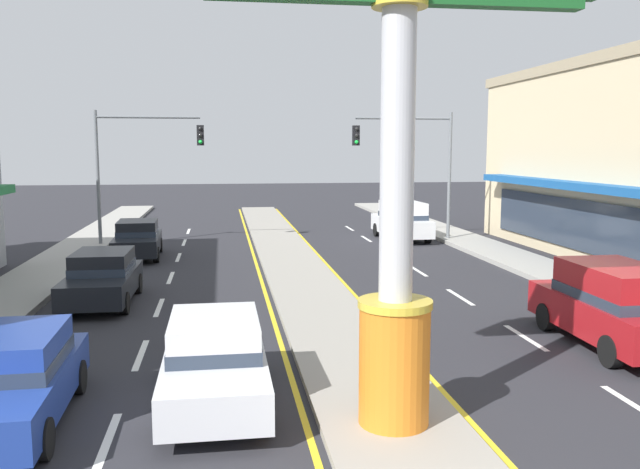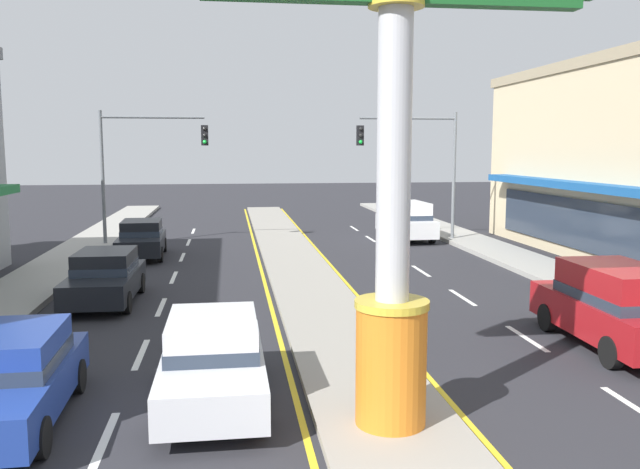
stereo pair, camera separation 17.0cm
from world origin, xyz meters
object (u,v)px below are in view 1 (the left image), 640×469
suv_far_right_lane (402,220)px  suv_kerb_right (615,304)px  traffic_light_right_side (415,154)px  district_sign (397,152)px  sedan_near_right_lane (138,239)px  sedan_mid_left_lane (103,277)px  traffic_light_left_side (137,154)px  sedan_far_left_oncoming (215,359)px  sedan_near_left_lane (10,378)px

suv_far_right_lane → suv_kerb_right: same height
traffic_light_right_side → district_sign: bearing=-107.3°
sedan_near_right_lane → sedan_mid_left_lane: (0.00, -8.30, 0.00)m
traffic_light_left_side → traffic_light_right_side: (12.83, -0.58, 0.00)m
traffic_light_right_side → sedan_far_left_oncoming: (-9.25, -18.97, -3.46)m
district_sign → suv_far_right_lane: district_sign is taller
traffic_light_right_side → suv_kerb_right: (-0.29, -16.95, -3.26)m
sedan_near_right_lane → sedan_far_left_oncoming: bearing=-78.6°
sedan_near_left_lane → traffic_light_right_side: bearing=57.2°
sedan_near_left_lane → suv_far_right_lane: bearing=59.1°
sedan_far_left_oncoming → traffic_light_left_side: bearing=100.4°
sedan_near_left_lane → sedan_mid_left_lane: size_ratio=1.00×
sedan_far_left_oncoming → traffic_light_right_side: bearing=64.0°
sedan_mid_left_lane → suv_kerb_right: bearing=-26.5°
sedan_mid_left_lane → traffic_light_left_side: bearing=91.4°
sedan_near_right_lane → suv_kerb_right: suv_kerb_right is taller
suv_far_right_lane → sedan_near_left_lane: bearing=-120.9°
sedan_near_left_lane → suv_kerb_right: 12.52m
district_sign → suv_far_right_lane: (6.13, 21.66, -3.46)m
suv_far_right_lane → district_sign: bearing=-105.8°
traffic_light_right_side → suv_far_right_lane: size_ratio=1.33×
sedan_far_left_oncoming → suv_kerb_right: (8.96, 2.02, 0.20)m
district_sign → suv_kerb_right: district_sign is taller
district_sign → traffic_light_right_side: bearing=72.7°
suv_far_right_lane → sedan_far_left_oncoming: 21.91m
district_sign → traffic_light_left_side: bearing=106.8°
sedan_near_right_lane → traffic_light_left_side: bearing=95.2°
traffic_light_right_side → sedan_mid_left_lane: size_ratio=1.43×
traffic_light_right_side → suv_kerb_right: bearing=-91.0°
sedan_mid_left_lane → suv_kerb_right: suv_kerb_right is taller
traffic_light_left_side → sedan_near_right_lane: (0.28, -3.12, -3.46)m
traffic_light_right_side → sedan_near_right_lane: traffic_light_right_side is taller
suv_far_right_lane → suv_kerb_right: bearing=-90.0°
sedan_near_left_lane → district_sign: bearing=-10.8°
district_sign → sedan_far_left_oncoming: district_sign is taller
sedan_mid_left_lane → suv_kerb_right: size_ratio=0.93×
sedan_mid_left_lane → suv_kerb_right: 13.70m
traffic_light_right_side → suv_far_right_lane: 3.43m
district_sign → traffic_light_left_side: 22.17m
district_sign → traffic_light_left_side: size_ratio=1.31×
suv_kerb_right → sedan_near_left_lane: bearing=-168.4°
sedan_far_left_oncoming → sedan_mid_left_lane: bearing=112.1°
suv_far_right_lane → suv_kerb_right: size_ratio=1.01×
sedan_near_left_lane → suv_kerb_right: suv_kerb_right is taller
sedan_far_left_oncoming → suv_kerb_right: suv_kerb_right is taller
sedan_far_left_oncoming → sedan_near_right_lane: bearing=101.4°
traffic_light_left_side → sedan_mid_left_lane: bearing=-88.6°
sedan_mid_left_lane → district_sign: bearing=-58.0°
traffic_light_left_side → suv_far_right_lane: size_ratio=1.33×
traffic_light_left_side → sedan_near_right_lane: traffic_light_left_side is taller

